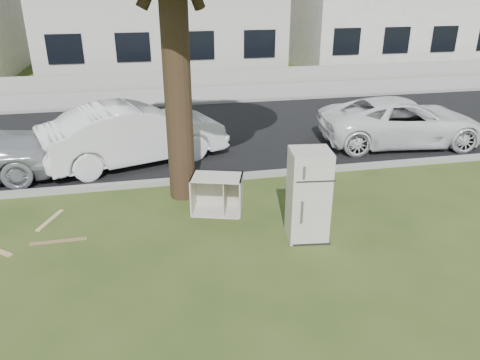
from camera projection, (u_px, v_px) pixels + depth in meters
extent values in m
plane|color=#314318|center=(214.00, 235.00, 8.48)|extent=(120.00, 120.00, 0.00)
cube|color=black|center=(184.00, 135.00, 13.87)|extent=(120.00, 7.00, 0.01)
cube|color=gray|center=(198.00, 182.00, 10.68)|extent=(120.00, 0.18, 0.12)
cube|color=gray|center=(175.00, 106.00, 17.06)|extent=(120.00, 0.18, 0.12)
cube|color=gray|center=(172.00, 96.00, 18.36)|extent=(120.00, 2.80, 0.01)
cube|color=gray|center=(169.00, 80.00, 19.66)|extent=(120.00, 0.15, 0.70)
cylinder|color=black|center=(177.00, 73.00, 8.99)|extent=(0.54, 0.54, 5.20)
cube|color=beige|center=(308.00, 195.00, 8.10)|extent=(0.75, 0.70, 1.64)
cube|color=silver|center=(217.00, 194.00, 9.17)|extent=(1.11, 0.86, 0.76)
cube|color=olive|center=(59.00, 241.00, 8.25)|extent=(0.98, 0.09, 0.02)
cube|color=tan|center=(50.00, 220.00, 8.97)|extent=(0.42, 0.83, 0.02)
imported|color=white|center=(135.00, 133.00, 11.59)|extent=(4.77, 2.90, 1.49)
imported|color=white|center=(403.00, 122.00, 12.92)|extent=(4.74, 2.55, 1.26)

